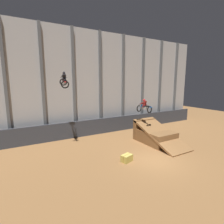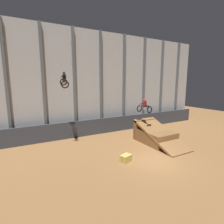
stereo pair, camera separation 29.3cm
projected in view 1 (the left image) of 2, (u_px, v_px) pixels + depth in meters
ground_plane at (156, 161)px, 14.14m from camera, size 60.00×60.00×0.00m
arena_back_wall at (100, 83)px, 21.79m from camera, size 32.00×0.40×12.34m
lower_barrier at (104, 126)px, 21.72m from camera, size 31.36×0.20×1.89m
dirt_ramp at (154, 135)px, 18.54m from camera, size 2.80×5.67×2.34m
rider_bike_left_air at (64, 81)px, 16.50m from camera, size 0.97×1.86×1.56m
rider_bike_right_air at (144, 107)px, 18.24m from camera, size 0.99×1.79×1.46m
hay_bale_trackside at (127, 158)px, 13.99m from camera, size 1.04×0.84×0.57m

